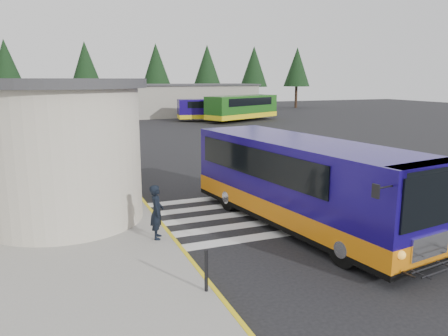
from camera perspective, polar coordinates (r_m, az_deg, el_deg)
name	(u,v)px	position (r m, az deg, el deg)	size (l,w,h in m)	color
ground	(255,206)	(17.41, 4.01, -4.92)	(140.00, 140.00, 0.00)	black
sidewalk	(11,201)	(19.67, -26.08, -3.93)	(10.00, 34.00, 0.15)	gray
curb_strip	(134,190)	(19.88, -11.73, -2.80)	(0.12, 34.00, 0.16)	yellow
crosswalk	(252,213)	(16.51, 3.66, -5.83)	(8.00, 5.35, 0.01)	silver
depot_building	(156,100)	(58.59, -8.83, 8.73)	(26.40, 8.40, 4.20)	gray
tree_line	(145,65)	(66.42, -10.34, 13.04)	(58.40, 4.40, 10.00)	black
transit_bus	(303,186)	(14.92, 10.22, -2.31)	(4.60, 10.68, 2.94)	#140862
pedestrian_a	(157,212)	(13.43, -8.78, -5.68)	(0.61, 0.40, 1.67)	black
pedestrian_b	(97,206)	(14.71, -16.20, -4.84)	(0.73, 0.57, 1.49)	black
bollard	(206,271)	(10.23, -2.35, -13.23)	(0.08, 0.08, 1.01)	black
far_bus_a	(214,109)	(52.00, -1.32, 7.75)	(8.77, 3.74, 2.19)	#150758
far_bus_b	(242,107)	(51.60, 2.38, 7.98)	(10.16, 6.75, 2.56)	#1C5216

